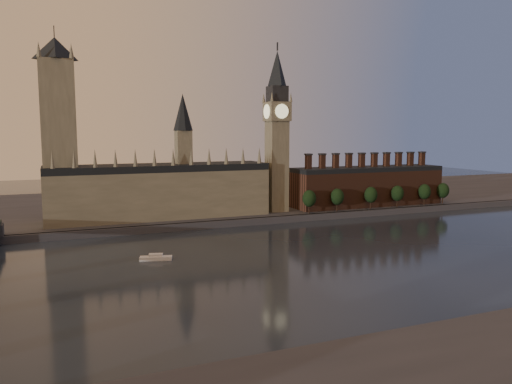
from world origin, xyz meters
The scene contains 13 objects.
ground centered at (0.00, 0.00, 0.00)m, with size 900.00×900.00×0.00m, color black.
north_bank centered at (0.00, 178.04, 2.00)m, with size 900.00×182.00×4.00m.
palace_of_westminster centered at (-64.41, 114.91, 21.63)m, with size 130.00×30.30×74.00m.
victoria_tower centered at (-120.00, 115.00, 59.09)m, with size 24.00×24.00×108.00m.
big_ben centered at (10.00, 110.00, 56.83)m, with size 15.00×15.00×107.00m.
chimney_block centered at (80.00, 110.00, 17.82)m, with size 110.00×25.00×37.00m.
embankment_tree_0 centered at (25.13, 93.58, 13.47)m, with size 8.60×8.60×14.88m.
embankment_tree_1 centered at (45.83, 93.93, 13.47)m, with size 8.60×8.60×14.88m.
embankment_tree_2 centered at (71.98, 94.21, 13.47)m, with size 8.60×8.60×14.88m.
embankment_tree_3 centered at (93.60, 94.11, 13.47)m, with size 8.60×8.60×14.88m.
embankment_tree_4 centered at (117.43, 94.73, 13.47)m, with size 8.60×8.60×14.88m.
embankment_tree_5 centered at (134.54, 95.32, 13.47)m, with size 8.60×8.60×14.88m.
river_boat centered at (-84.38, 29.92, 1.05)m, with size 14.33×7.74×2.76m.
Camera 1 is at (-124.38, -181.95, 55.25)m, focal length 35.00 mm.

